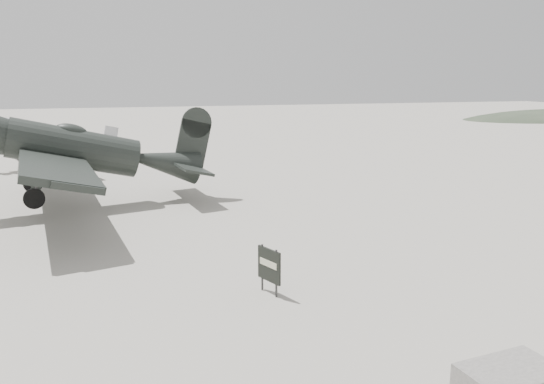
{
  "coord_description": "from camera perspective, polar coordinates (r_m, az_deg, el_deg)",
  "views": [
    {
      "loc": [
        -2.88,
        -13.63,
        5.19
      ],
      "look_at": [
        1.79,
        2.51,
        1.5
      ],
      "focal_mm": 35.0,
      "sensor_mm": 36.0,
      "label": 1
    }
  ],
  "objects": [
    {
      "name": "ground",
      "position": [
        14.87,
        -3.99,
        -8.07
      ],
      "size": [
        160.0,
        160.0,
        0.0
      ],
      "primitive_type": "plane",
      "color": "#9C958A",
      "rests_on": "ground"
    },
    {
      "name": "highwing_monoplane",
      "position": [
        33.63,
        -22.79,
        5.77
      ],
      "size": [
        7.8,
        10.35,
        3.01
      ],
      "rotation": [
        0.0,
        0.23,
        0.41
      ],
      "color": "#9D9FA2",
      "rests_on": "ground"
    },
    {
      "name": "lowwing_monoplane",
      "position": [
        22.32,
        -19.35,
        4.17
      ],
      "size": [
        9.59,
        13.37,
        4.29
      ],
      "rotation": [
        0.0,
        0.24,
        0.15
      ],
      "color": "black",
      "rests_on": "ground"
    },
    {
      "name": "sign_board",
      "position": [
        12.89,
        -0.31,
        -7.96
      ],
      "size": [
        0.37,
        0.78,
        1.18
      ],
      "rotation": [
        0.0,
        0.0,
        0.4
      ],
      "color": "#333333",
      "rests_on": "ground"
    }
  ]
}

